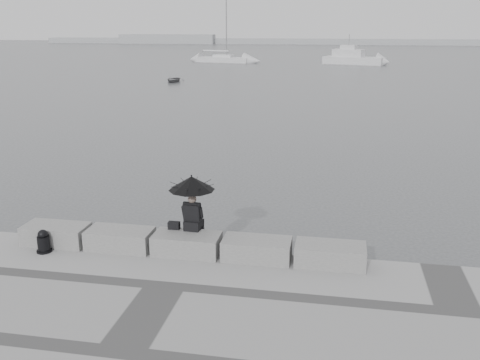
% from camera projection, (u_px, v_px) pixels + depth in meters
% --- Properties ---
extents(ground, '(360.00, 360.00, 0.00)m').
position_uv_depth(ground, '(193.00, 265.00, 13.46)').
color(ground, '#424447').
rests_on(ground, ground).
extents(stone_block_far_left, '(1.60, 0.80, 0.50)m').
position_uv_depth(stone_block_far_left, '(56.00, 234.00, 13.42)').
color(stone_block_far_left, slate).
rests_on(stone_block_far_left, promenade).
extents(stone_block_left, '(1.60, 0.80, 0.50)m').
position_uv_depth(stone_block_left, '(120.00, 239.00, 13.12)').
color(stone_block_left, slate).
rests_on(stone_block_left, promenade).
extents(stone_block_centre, '(1.60, 0.80, 0.50)m').
position_uv_depth(stone_block_centre, '(187.00, 244.00, 12.83)').
color(stone_block_centre, slate).
rests_on(stone_block_centre, promenade).
extents(stone_block_right, '(1.60, 0.80, 0.50)m').
position_uv_depth(stone_block_right, '(257.00, 249.00, 12.53)').
color(stone_block_right, slate).
rests_on(stone_block_right, promenade).
extents(stone_block_far_right, '(1.60, 0.80, 0.50)m').
position_uv_depth(stone_block_far_right, '(330.00, 255.00, 12.23)').
color(stone_block_far_right, slate).
rests_on(stone_block_far_right, promenade).
extents(seated_person, '(1.12, 1.12, 1.39)m').
position_uv_depth(seated_person, '(192.00, 191.00, 12.78)').
color(seated_person, black).
rests_on(seated_person, stone_block_centre).
extents(bag, '(0.28, 0.16, 0.18)m').
position_uv_depth(bag, '(174.00, 225.00, 13.08)').
color(bag, black).
rests_on(bag, stone_block_centre).
extents(mooring_bollard, '(0.37, 0.37, 0.58)m').
position_uv_depth(mooring_bollard, '(44.00, 243.00, 12.92)').
color(mooring_bollard, black).
rests_on(mooring_bollard, promenade).
extents(distant_landmass, '(180.00, 8.00, 2.80)m').
position_uv_depth(distant_landmass, '(303.00, 41.00, 160.46)').
color(distant_landmass, '#A0A3A6').
rests_on(distant_landmass, ground).
extents(sailboat_left, '(9.12, 4.27, 12.90)m').
position_uv_depth(sailboat_left, '(223.00, 59.00, 84.67)').
color(sailboat_left, white).
rests_on(sailboat_left, ground).
extents(motor_cruiser, '(9.43, 5.51, 4.50)m').
position_uv_depth(motor_cruiser, '(354.00, 58.00, 80.45)').
color(motor_cruiser, white).
rests_on(motor_cruiser, ground).
extents(dinghy, '(2.79, 1.19, 0.47)m').
position_uv_depth(dinghy, '(173.00, 80.00, 55.89)').
color(dinghy, slate).
rests_on(dinghy, ground).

